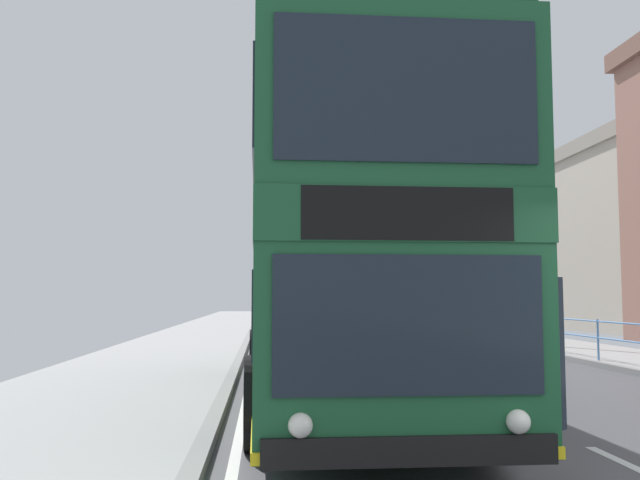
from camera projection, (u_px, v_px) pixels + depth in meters
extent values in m
cube|color=silver|center=(637.00, 469.00, 6.78)|extent=(0.12, 2.00, 0.00)
cube|color=silver|center=(484.00, 398.00, 11.54)|extent=(0.12, 2.00, 0.00)
cube|color=silver|center=(420.00, 368.00, 16.31)|extent=(0.12, 2.00, 0.00)
cube|color=silver|center=(385.00, 352.00, 21.08)|extent=(0.12, 2.00, 0.00)
cube|color=silver|center=(363.00, 342.00, 25.85)|extent=(0.12, 2.00, 0.00)
cube|color=silver|center=(348.00, 335.00, 30.62)|extent=(0.12, 2.00, 0.00)
cube|color=silver|center=(337.00, 330.00, 35.39)|extent=(0.12, 2.00, 0.00)
cube|color=silver|center=(328.00, 326.00, 40.16)|extent=(0.12, 2.00, 0.00)
cube|color=silver|center=(321.00, 323.00, 44.93)|extent=(0.12, 2.00, 0.00)
cube|color=silver|center=(316.00, 320.00, 49.70)|extent=(0.12, 2.00, 0.00)
cube|color=silver|center=(312.00, 318.00, 54.47)|extent=(0.12, 2.00, 0.00)
cube|color=#19512D|center=(338.00, 325.00, 10.63)|extent=(2.66, 10.12, 1.78)
cube|color=#19512D|center=(337.00, 252.00, 10.72)|extent=(2.67, 10.17, 0.47)
cube|color=#19512D|center=(337.00, 185.00, 10.81)|extent=(2.66, 10.12, 1.63)
cube|color=#154527|center=(337.00, 132.00, 10.88)|extent=(2.58, 9.81, 0.08)
cube|color=#19232D|center=(409.00, 325.00, 5.63)|extent=(2.23, 0.06, 1.14)
cube|color=black|center=(408.00, 213.00, 5.70)|extent=(1.78, 0.05, 0.45)
cube|color=#19232D|center=(407.00, 89.00, 5.79)|extent=(2.23, 0.06, 1.24)
cube|color=black|center=(411.00, 451.00, 5.54)|extent=(2.41, 0.11, 0.24)
cube|color=yellow|center=(338.00, 380.00, 10.56)|extent=(2.69, 10.17, 0.10)
cube|color=#19232D|center=(416.00, 309.00, 11.02)|extent=(0.12, 7.87, 0.93)
cube|color=#19232D|center=(418.00, 182.00, 10.93)|extent=(0.13, 9.08, 0.98)
cube|color=#19232D|center=(254.00, 309.00, 10.78)|extent=(0.12, 7.87, 0.93)
cube|color=#19232D|center=(255.00, 179.00, 10.70)|extent=(0.13, 9.08, 0.98)
sphere|color=white|center=(518.00, 422.00, 5.63)|extent=(0.20, 0.20, 0.20)
sphere|color=white|center=(300.00, 425.00, 5.47)|extent=(0.20, 0.20, 0.20)
cube|color=#19232D|center=(541.00, 355.00, 6.80)|extent=(0.67, 0.50, 1.53)
cube|color=black|center=(497.00, 352.00, 7.06)|extent=(0.11, 0.90, 1.53)
cylinder|color=black|center=(473.00, 399.00, 7.86)|extent=(0.31, 1.04, 1.04)
cylinder|color=black|center=(258.00, 402.00, 7.64)|extent=(0.31, 1.04, 1.04)
cylinder|color=black|center=(380.00, 355.00, 13.80)|extent=(0.31, 1.04, 1.04)
cylinder|color=black|center=(257.00, 356.00, 13.58)|extent=(0.31, 1.04, 1.04)
cube|color=white|center=(403.00, 296.00, 32.69)|extent=(2.53, 10.57, 2.82)
cube|color=#19232D|center=(377.00, 287.00, 32.62)|extent=(0.10, 8.97, 1.35)
cube|color=#19232D|center=(428.00, 287.00, 32.83)|extent=(0.10, 8.97, 1.35)
cube|color=#19232D|center=(383.00, 291.00, 37.97)|extent=(2.09, 0.05, 1.69)
cylinder|color=black|center=(368.00, 320.00, 35.74)|extent=(0.29, 0.96, 0.96)
cylinder|color=black|center=(412.00, 320.00, 35.95)|extent=(0.29, 0.96, 0.96)
cylinder|color=black|center=(393.00, 325.00, 29.04)|extent=(0.29, 0.96, 0.96)
cylinder|color=black|center=(447.00, 325.00, 29.24)|extent=(0.29, 0.96, 0.96)
cylinder|color=#598CC6|center=(598.00, 340.00, 16.86)|extent=(0.05, 0.05, 0.99)
cylinder|color=#598CC6|center=(559.00, 335.00, 19.14)|extent=(0.05, 0.05, 0.99)
cylinder|color=#598CC6|center=(527.00, 331.00, 21.41)|extent=(0.05, 0.05, 0.99)
cylinder|color=#598CC6|center=(502.00, 327.00, 23.69)|extent=(0.05, 0.05, 0.99)
cylinder|color=#598CC6|center=(481.00, 325.00, 25.96)|extent=(0.05, 0.05, 0.99)
cylinder|color=#598CC6|center=(464.00, 322.00, 28.24)|extent=(0.05, 0.05, 0.99)
cylinder|color=#598CC6|center=(621.00, 323.00, 15.76)|extent=(0.04, 25.19, 0.04)
cylinder|color=#598CC6|center=(622.00, 341.00, 15.73)|extent=(0.04, 25.19, 0.04)
cylinder|color=#38383D|center=(545.00, 210.00, 22.16)|extent=(0.14, 0.14, 8.60)
cube|color=#B2B2AD|center=(541.00, 75.00, 22.53)|extent=(0.28, 0.60, 0.20)
cylinder|color=brown|center=(482.00, 280.00, 31.43)|extent=(0.41, 0.41, 4.59)
cylinder|color=brown|center=(471.00, 246.00, 30.82)|extent=(1.50, 1.46, 1.32)
cylinder|color=brown|center=(469.00, 231.00, 31.55)|extent=(1.15, 0.11, 1.47)
cylinder|color=brown|center=(461.00, 237.00, 32.02)|extent=(1.68, 1.06, 1.14)
cylinder|color=brown|center=(478.00, 244.00, 32.04)|extent=(0.12, 1.00, 0.91)
cube|color=gray|center=(528.00, 254.00, 50.34)|extent=(12.16, 15.60, 9.58)
cube|color=slate|center=(526.00, 184.00, 50.76)|extent=(12.64, 16.23, 0.70)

